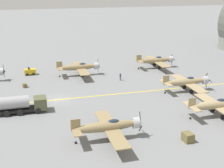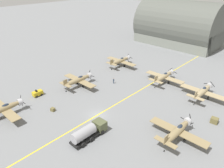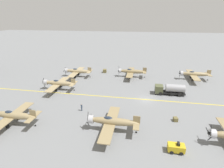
{
  "view_description": "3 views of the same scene",
  "coord_description": "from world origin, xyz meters",
  "views": [
    {
      "loc": [
        54.82,
        -4.85,
        21.05
      ],
      "look_at": [
        1.22,
        10.0,
        2.57
      ],
      "focal_mm": 50.0,
      "sensor_mm": 36.0,
      "label": 1
    },
    {
      "loc": [
        30.82,
        -28.03,
        29.15
      ],
      "look_at": [
        -3.0,
        8.2,
        3.98
      ],
      "focal_mm": 35.0,
      "sensor_mm": 36.0,
      "label": 2
    },
    {
      "loc": [
        -41.65,
        1.65,
        20.44
      ],
      "look_at": [
        0.83,
        9.1,
        3.41
      ],
      "focal_mm": 28.0,
      "sensor_mm": 36.0,
      "label": 3
    }
  ],
  "objects": [
    {
      "name": "ground_plane",
      "position": [
        0.0,
        0.0,
        0.0
      ],
      "size": [
        400.0,
        400.0,
        0.0
      ],
      "primitive_type": "plane",
      "color": "slate"
    },
    {
      "name": "airplane_far_right",
      "position": [
        14.35,
        23.92,
        2.01
      ],
      "size": [
        12.0,
        9.98,
        3.65
      ],
      "rotation": [
        0.0,
        0.0,
        -0.18
      ],
      "color": "tan",
      "rests_on": "ground"
    },
    {
      "name": "supply_crate_mid_lane",
      "position": [
        -8.99,
        -5.96,
        0.4
      ],
      "size": [
        1.11,
        0.99,
        0.8
      ],
      "primitive_type": "cube",
      "rotation": [
        0.0,
        0.0,
        0.21
      ],
      "color": "brown",
      "rests_on": "ground"
    },
    {
      "name": "airplane_mid_left",
      "position": [
        -14.41,
        6.41,
        2.01
      ],
      "size": [
        12.0,
        9.98,
        3.67
      ],
      "rotation": [
        0.0,
        0.0,
        -0.29
      ],
      "color": "#968158",
      "rests_on": "ground"
    },
    {
      "name": "airplane_mid_right",
      "position": [
        17.3,
        5.01,
        2.01
      ],
      "size": [
        12.0,
        9.98,
        3.71
      ],
      "rotation": [
        0.0,
        0.0,
        0.22
      ],
      "color": "#937E55",
      "rests_on": "ground"
    },
    {
      "name": "fuel_tanker",
      "position": [
        4.44,
        -6.39,
        1.51
      ],
      "size": [
        2.68,
        8.0,
        2.98
      ],
      "color": "black",
      "rests_on": "ground"
    },
    {
      "name": "taxiway_stripe",
      "position": [
        0.0,
        0.0,
        0.0
      ],
      "size": [
        0.3,
        160.0,
        0.01
      ],
      "primitive_type": "cube",
      "color": "yellow",
      "rests_on": "ground"
    },
    {
      "name": "tow_tractor",
      "position": [
        -18.09,
        -4.61,
        0.79
      ],
      "size": [
        1.57,
        2.6,
        1.79
      ],
      "color": "gold",
      "rests_on": "ground"
    },
    {
      "name": "airplane_far_left",
      "position": [
        -15.72,
        26.12,
        2.01
      ],
      "size": [
        12.0,
        9.98,
        3.65
      ],
      "rotation": [
        0.0,
        0.0,
        0.15
      ],
      "color": "#99845B",
      "rests_on": "ground"
    },
    {
      "name": "supply_crate_by_tanker",
      "position": [
        20.71,
        15.42,
        0.62
      ],
      "size": [
        1.6,
        1.38,
        1.25
      ],
      "primitive_type": "cube",
      "rotation": [
        0.0,
        0.0,
        0.09
      ],
      "color": "brown",
      "rests_on": "ground"
    },
    {
      "name": "hangar",
      "position": [
        -14.71,
        64.84,
        7.29
      ],
      "size": [
        35.15,
        21.64,
        21.64
      ],
      "color": "gray",
      "rests_on": "ground"
    },
    {
      "name": "airplane_far_center",
      "position": [
        2.23,
        25.09,
        2.01
      ],
      "size": [
        12.0,
        9.98,
        3.65
      ],
      "rotation": [
        0.0,
        0.0,
        -0.24
      ],
      "color": "tan",
      "rests_on": "ground"
    },
    {
      "name": "airplane_near_left",
      "position": [
        -15.1,
        -14.76,
        2.01
      ],
      "size": [
        12.0,
        9.98,
        3.68
      ],
      "rotation": [
        0.0,
        0.0,
        -0.24
      ],
      "color": "#927E55",
      "rests_on": "ground"
    },
    {
      "name": "ground_crew_walking",
      "position": [
        -8.28,
        14.55,
        0.94
      ],
      "size": [
        0.37,
        0.37,
        1.71
      ],
      "color": "#334256",
      "rests_on": "ground"
    }
  ]
}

